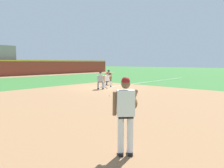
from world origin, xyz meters
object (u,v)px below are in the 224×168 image
(pitcher, at_px, (126,111))
(first_baseman, at_px, (108,79))
(umpire, at_px, (109,77))
(baserunner, at_px, (101,80))
(first_base_bag, at_px, (104,87))
(baseball, at_px, (110,95))

(pitcher, bearing_deg, first_baseman, 43.62)
(pitcher, height_order, umpire, pitcher)
(first_baseman, distance_m, baserunner, 1.71)
(pitcher, xyz_separation_m, baserunner, (8.79, 9.24, -0.27))
(first_baseman, bearing_deg, pitcher, -136.38)
(first_base_bag, xyz_separation_m, baseball, (-3.22, -3.54, -0.01))
(first_base_bag, bearing_deg, baserunner, -149.15)
(baserunner, bearing_deg, baseball, -127.08)
(pitcher, relative_size, umpire, 1.27)
(baseball, bearing_deg, umpire, 42.07)
(first_baseman, bearing_deg, baseball, -136.72)
(first_base_bag, xyz_separation_m, baserunner, (-1.00, -0.60, 0.75))
(first_base_bag, relative_size, baseball, 5.14)
(first_base_bag, distance_m, baseball, 4.79)
(baseball, distance_m, baserunner, 3.77)
(baseball, height_order, baserunner, baserunner)
(first_base_bag, bearing_deg, baseball, -132.31)
(first_baseman, height_order, baserunner, baserunner)
(first_base_bag, distance_m, pitcher, 13.91)
(umpire, bearing_deg, first_baseman, -141.24)
(pitcher, relative_size, first_baseman, 1.39)
(first_base_bag, xyz_separation_m, umpire, (2.08, 1.25, 0.75))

